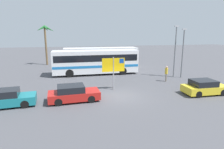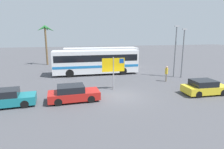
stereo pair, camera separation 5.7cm
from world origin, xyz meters
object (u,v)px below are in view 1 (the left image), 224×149
bus_front_coach (96,61)px  car_teal (7,98)px  car_yellow (204,87)px  ferry_sign (114,66)px  bus_rear_coach (101,57)px  pedestrian_by_bus (166,72)px  car_red (73,93)px

bus_front_coach → car_teal: bearing=-128.9°
car_yellow → car_teal: (-16.61, 0.54, -0.00)m
bus_front_coach → ferry_sign: (0.78, -7.46, 0.54)m
bus_rear_coach → ferry_sign: (-0.55, -11.38, 0.54)m
bus_rear_coach → ferry_sign: size_ratio=3.45×
pedestrian_by_bus → car_yellow: bearing=136.4°
bus_rear_coach → car_teal: size_ratio=2.66×
car_yellow → bus_rear_coach: bearing=116.9°
car_red → bus_front_coach: bearing=68.6°
car_yellow → pedestrian_by_bus: bearing=104.0°
car_red → car_teal: size_ratio=1.01×
bus_rear_coach → car_red: bus_rear_coach is taller
bus_rear_coach → bus_front_coach: bearing=-108.7°
ferry_sign → car_yellow: 8.49m
car_yellow → ferry_sign: bearing=158.5°
bus_rear_coach → pedestrian_by_bus: bus_rear_coach is taller
ferry_sign → car_red: size_ratio=0.76×
bus_rear_coach → ferry_sign: bearing=-92.8°
car_teal → pedestrian_by_bus: pedestrian_by_bus is taller
bus_rear_coach → car_yellow: 16.22m
pedestrian_by_bus → bus_rear_coach: bearing=-24.8°
ferry_sign → car_red: ferry_sign is taller
car_yellow → pedestrian_by_bus: pedestrian_by_bus is taller
car_teal → bus_front_coach: bearing=46.1°
pedestrian_by_bus → bus_front_coach: bearing=-4.4°
bus_front_coach → pedestrian_by_bus: size_ratio=6.21×
car_red → bus_rear_coach: bearing=68.3°
ferry_sign → pedestrian_by_bus: ferry_sign is taller
bus_rear_coach → car_teal: (-9.45, -13.97, -1.15)m
pedestrian_by_bus → car_red: bearing=55.3°
car_teal → bus_rear_coach: bearing=51.0°
bus_rear_coach → pedestrian_by_bus: bearing=-57.9°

